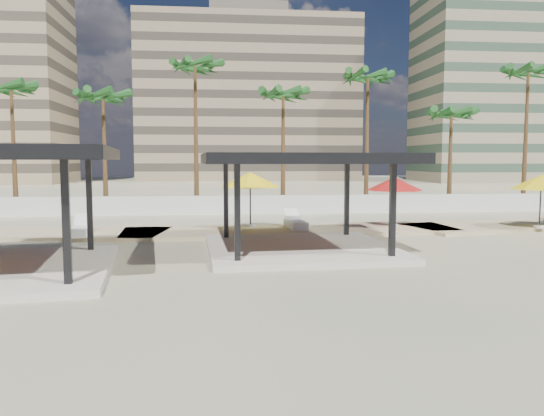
{
  "coord_description": "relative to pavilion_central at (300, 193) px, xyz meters",
  "views": [
    {
      "loc": [
        -1.55,
        -18.24,
        3.47
      ],
      "look_at": [
        0.81,
        4.68,
        1.4
      ],
      "focal_mm": 35.0,
      "sensor_mm": 36.0,
      "label": 1
    }
  ],
  "objects": [
    {
      "name": "boundary_wall",
      "position": [
        -1.58,
        14.32,
        -1.62
      ],
      "size": [
        56.0,
        0.3,
        1.2
      ],
      "primitive_type": "cube",
      "color": "silver",
      "rests_on": "ground"
    },
    {
      "name": "palm_g",
      "position": [
        13.42,
        16.52,
        4.29
      ],
      "size": [
        3.0,
        3.0,
        7.58
      ],
      "color": "brown",
      "rests_on": "ground"
    },
    {
      "name": "lounger_a",
      "position": [
        -9.22,
        4.17,
        -1.83
      ],
      "size": [
        0.98,
        2.38,
        0.88
      ],
      "rotation": [
        0.0,
        0.0,
        1.67
      ],
      "color": "silver",
      "rests_on": "promenade"
    },
    {
      "name": "palm_b",
      "position": [
        -16.58,
        17.02,
        5.63
      ],
      "size": [
        3.0,
        3.0,
        9.0
      ],
      "color": "brown",
      "rests_on": "ground"
    },
    {
      "name": "palm_e",
      "position": [
        1.42,
        16.72,
        5.48
      ],
      "size": [
        3.0,
        3.0,
        8.84
      ],
      "color": "brown",
      "rests_on": "ground"
    },
    {
      "name": "palm_d",
      "position": [
        -4.58,
        17.22,
        7.23
      ],
      "size": [
        3.0,
        3.0,
        10.71
      ],
      "color": "brown",
      "rests_on": "ground"
    },
    {
      "name": "palm_c",
      "position": [
        -10.58,
        16.42,
        5.13
      ],
      "size": [
        3.0,
        3.0,
        8.46
      ],
      "color": "brown",
      "rests_on": "ground"
    },
    {
      "name": "umbrella_b",
      "position": [
        -1.53,
        6.17,
        0.3
      ],
      "size": [
        3.67,
        3.67,
        2.72
      ],
      "rotation": [
        0.0,
        0.0,
        -0.23
      ],
      "color": "beige",
      "rests_on": "promenade"
    },
    {
      "name": "lounger_b",
      "position": [
        0.65,
        5.56,
        -1.83
      ],
      "size": [
        0.95,
        2.34,
        0.87
      ],
      "rotation": [
        0.0,
        0.0,
        1.66
      ],
      "color": "silver",
      "rests_on": "promenade"
    },
    {
      "name": "umbrella_e",
      "position": [
        12.46,
        4.23,
        0.2
      ],
      "size": [
        3.77,
        3.77,
        2.61
      ],
      "rotation": [
        0.0,
        0.0,
        -0.35
      ],
      "color": "beige",
      "rests_on": "promenade"
    },
    {
      "name": "palm_f",
      "position": [
        7.42,
        16.92,
        6.69
      ],
      "size": [
        3.0,
        3.0,
        10.13
      ],
      "color": "brown",
      "rests_on": "ground"
    },
    {
      "name": "pavilion_central",
      "position": [
        0.0,
        0.0,
        0.0
      ],
      "size": [
        7.71,
        7.71,
        3.72
      ],
      "rotation": [
        0.0,
        0.0,
        0.05
      ],
      "color": "beige",
      "rests_on": "ground"
    },
    {
      "name": "building_east",
      "position": [
        46.42,
        64.32,
        15.05
      ],
      "size": [
        32.0,
        15.0,
        36.4
      ],
      "color": "gray",
      "rests_on": "ground"
    },
    {
      "name": "palm_h",
      "position": [
        19.42,
        17.12,
        7.26
      ],
      "size": [
        3.0,
        3.0,
        10.73
      ],
      "color": "brown",
      "rests_on": "ground"
    },
    {
      "name": "umbrella_c",
      "position": [
        5.63,
        5.65,
        0.09
      ],
      "size": [
        3.42,
        3.42,
        2.48
      ],
      "rotation": [
        0.0,
        0.0,
        -0.27
      ],
      "color": "beige",
      "rests_on": "promenade"
    },
    {
      "name": "building_mid",
      "position": [
        2.42,
        76.32,
        12.05
      ],
      "size": [
        38.0,
        16.0,
        30.4
      ],
      "color": "#847259",
      "rests_on": "ground"
    },
    {
      "name": "promenade",
      "position": [
        0.42,
        5.99,
        -2.16
      ],
      "size": [
        44.45,
        7.97,
        0.24
      ],
      "color": "#C6B284",
      "rests_on": "ground"
    },
    {
      "name": "ground",
      "position": [
        -1.58,
        -1.68,
        -2.22
      ],
      "size": [
        200.0,
        200.0,
        0.0
      ],
      "primitive_type": "plane",
      "color": "#CEBA89",
      "rests_on": "ground"
    }
  ]
}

